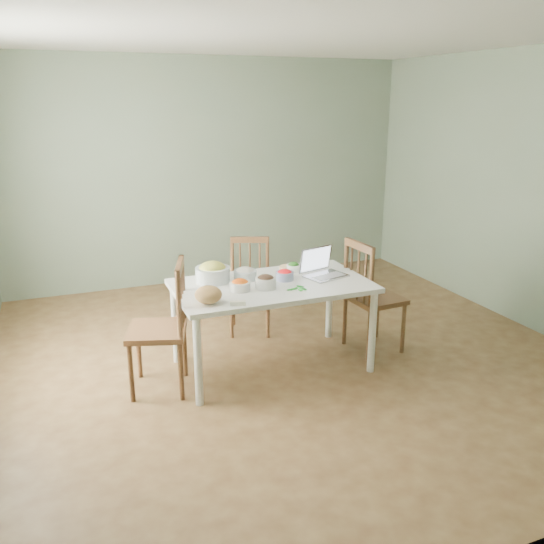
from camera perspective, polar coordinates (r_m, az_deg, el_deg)
name	(u,v)px	position (r m, az deg, el deg)	size (l,w,h in m)	color
floor	(291,356)	(5.13, 1.91, -8.51)	(5.00, 5.00, 0.00)	#452C17
ceiling	(294,32)	(4.64, 2.27, 23.09)	(5.00, 5.00, 0.00)	white
wall_back	(211,172)	(7.04, -6.21, 9.96)	(5.00, 0.00, 2.70)	#5C6B56
wall_front	(522,308)	(2.68, 23.96, -3.31)	(5.00, 0.00, 2.70)	#5C6B56
wall_right	(525,191)	(6.13, 24.22, 7.51)	(0.00, 5.00, 2.70)	#5C6B56
dining_table	(272,326)	(4.79, 0.00, -5.45)	(1.61, 0.90, 0.75)	white
chair_far	(250,287)	(5.50, -2.26, -1.53)	(0.41, 0.39, 0.92)	#41250F
chair_left	(157,327)	(4.48, -11.55, -5.51)	(0.46, 0.44, 1.04)	#41250F
chair_right	(375,296)	(5.18, 10.37, -2.35)	(0.46, 0.43, 1.03)	#41250F
bread_boule	(208,295)	(4.23, -6.45, -2.29)	(0.20, 0.20, 0.13)	#A78143
butter_stick	(238,303)	(4.18, -3.47, -3.17)	(0.12, 0.03, 0.03)	beige
bowl_squash	(213,272)	(4.72, -6.03, 0.01)	(0.29, 0.29, 0.17)	gold
bowl_carrot	(240,285)	(4.49, -3.26, -1.30)	(0.17, 0.17, 0.09)	orange
bowl_onion	(245,274)	(4.76, -2.73, -0.15)	(0.19, 0.19, 0.10)	beige
bowl_mushroom	(266,282)	(4.53, -0.65, -0.98)	(0.17, 0.17, 0.11)	black
bowl_redpep	(285,275)	(4.74, 1.29, -0.28)	(0.15, 0.15, 0.09)	red
bowl_broccoli	(293,267)	(4.99, 2.18, 0.54)	(0.13, 0.13, 0.08)	#1F4A1B
flatbread	(290,267)	(5.08, 1.79, 0.47)	(0.18, 0.18, 0.02)	beige
basil_bunch	(296,288)	(4.53, 2.44, -1.62)	(0.19, 0.19, 0.02)	#0D7410
laptop	(326,263)	(4.82, 5.50, 0.88)	(0.34, 0.28, 0.24)	silver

